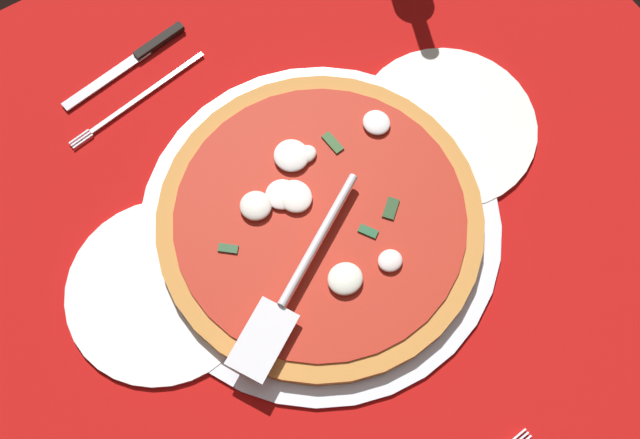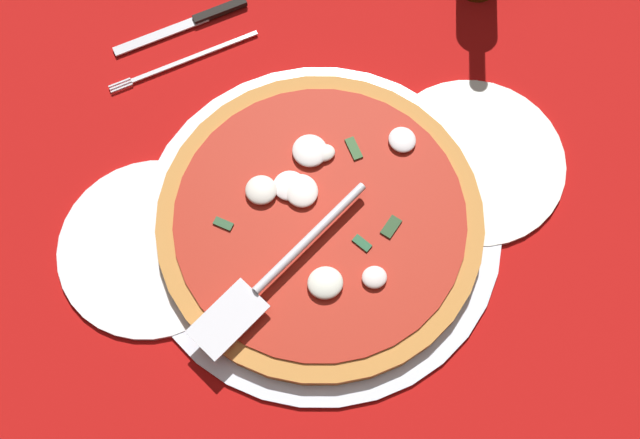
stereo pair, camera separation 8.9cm
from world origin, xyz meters
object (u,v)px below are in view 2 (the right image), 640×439
dinner_plate_left (153,247)px  pizza_server (278,270)px  dinner_plate_right (473,161)px  place_setting_far (189,42)px  pizza (320,219)px

dinner_plate_left → pizza_server: size_ratio=0.94×
dinner_plate_right → place_setting_far: bearing=137.4°
pizza_server → dinner_plate_left: bearing=-61.4°
pizza_server → dinner_plate_right: bearing=166.6°
dinner_plate_left → dinner_plate_right: 40.96cm
place_setting_far → dinner_plate_right: bearing=129.0°
dinner_plate_left → place_setting_far: place_setting_far is taller
dinner_plate_left → pizza: bearing=-7.8°
pizza → pizza_server: (-6.64, -5.58, 2.70)cm
pizza_server → place_setting_far: pizza_server is taller
dinner_plate_right → pizza_server: 28.92cm
dinner_plate_right → pizza_server: size_ratio=0.95×
dinner_plate_left → pizza: size_ratio=0.58×
dinner_plate_left → pizza_server: bearing=-31.8°
pizza → place_setting_far: pizza is taller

